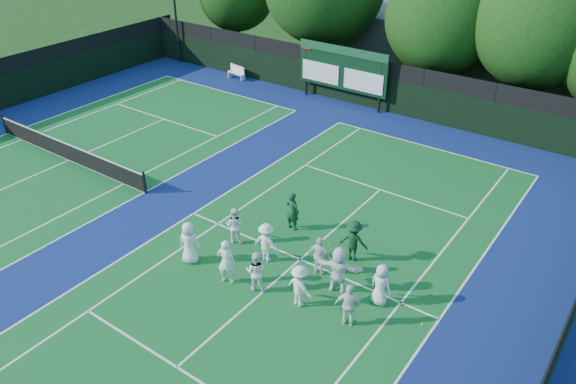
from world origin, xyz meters
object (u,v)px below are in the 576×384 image
Objects in this scene: tennis_net at (68,151)px; bench at (237,72)px; scoreboard at (342,68)px; coach_left at (293,211)px.

tennis_net is 14.42m from bench.
tennis_net is at bearing -115.60° from scoreboard.
scoreboard is 0.53× the size of tennis_net.
scoreboard reaches higher than bench.
scoreboard is 16.26m from tennis_net.
tennis_net is (-6.99, -14.59, -1.70)m from scoreboard.
tennis_net is 12.66m from coach_left.
tennis_net is at bearing 10.01° from coach_left.
scoreboard is at bearing -63.84° from coach_left.
bench is at bearing -39.99° from coach_left.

